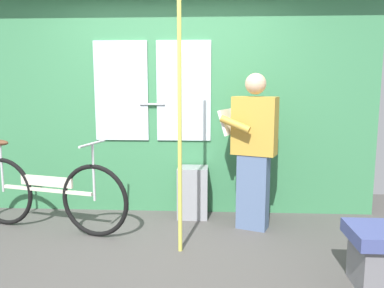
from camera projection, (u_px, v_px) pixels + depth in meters
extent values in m
cube|color=#474442|center=(155.00, 261.00, 3.33)|extent=(5.57, 4.21, 0.04)
cube|color=#387A4C|center=(171.00, 108.00, 4.43)|extent=(4.57, 0.08, 2.39)
cube|color=silver|center=(121.00, 91.00, 4.38)|extent=(0.60, 0.02, 1.10)
cube|color=silver|center=(184.00, 91.00, 4.34)|extent=(0.60, 0.02, 1.10)
cylinder|color=#B2B2B7|center=(152.00, 104.00, 4.37)|extent=(0.28, 0.02, 0.02)
torus|color=black|center=(95.00, 201.00, 3.78)|extent=(0.70, 0.22, 0.72)
torus|color=black|center=(4.00, 191.00, 4.09)|extent=(0.70, 0.22, 0.72)
cube|color=beige|center=(47.00, 190.00, 3.93)|extent=(1.00, 0.28, 0.03)
cube|color=beige|center=(46.00, 181.00, 3.91)|extent=(0.58, 0.17, 0.10)
cylinder|color=#B7B7BC|center=(2.00, 167.00, 4.05)|extent=(0.02, 0.02, 0.52)
ellipsoid|color=brown|center=(0.00, 143.00, 4.01)|extent=(0.22, 0.14, 0.06)
cylinder|color=#B7B7BC|center=(94.00, 172.00, 3.73)|extent=(0.02, 0.02, 0.56)
cylinder|color=#B7B7BC|center=(92.00, 144.00, 3.69)|extent=(0.13, 0.43, 0.02)
cube|color=slate|center=(253.00, 192.00, 3.99)|extent=(0.35, 0.28, 0.77)
cube|color=#B78C33|center=(255.00, 126.00, 3.89)|extent=(0.48, 0.34, 0.58)
sphere|color=tan|center=(256.00, 84.00, 3.82)|extent=(0.21, 0.21, 0.21)
cube|color=silver|center=(228.00, 122.00, 4.00)|extent=(0.22, 0.36, 0.26)
cylinder|color=#B78C33|center=(235.00, 124.00, 3.77)|extent=(0.31, 0.18, 0.17)
cylinder|color=#B78C33|center=(247.00, 121.00, 4.12)|extent=(0.31, 0.18, 0.17)
cube|color=gray|center=(193.00, 192.00, 4.34)|extent=(0.33, 0.28, 0.56)
cylinder|color=#C6C14C|center=(180.00, 117.00, 3.31)|extent=(0.04, 0.04, 2.39)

